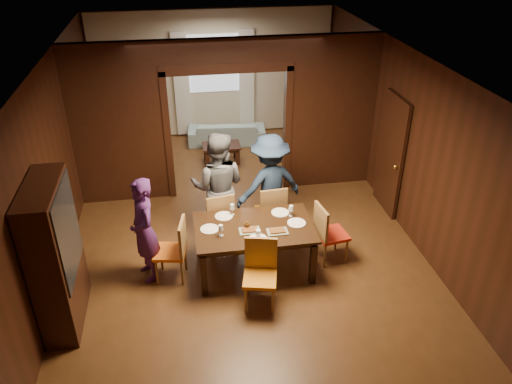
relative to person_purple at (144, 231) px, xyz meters
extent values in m
plane|color=#4D2E15|center=(1.49, 0.80, -0.80)|extent=(9.00, 9.00, 0.00)
cube|color=silver|center=(1.49, 0.80, 2.10)|extent=(5.50, 9.00, 0.02)
cube|color=black|center=(1.49, 5.30, 0.65)|extent=(5.50, 0.02, 2.90)
cube|color=black|center=(-1.26, 0.80, 0.65)|extent=(0.02, 9.00, 2.90)
cube|color=black|center=(4.24, 0.80, 0.65)|extent=(0.02, 9.00, 2.90)
cube|color=black|center=(-0.43, 2.40, 0.40)|extent=(1.65, 0.15, 2.40)
cube|color=black|center=(3.42, 2.40, 0.40)|extent=(1.65, 0.15, 2.40)
cube|color=black|center=(1.49, 2.40, 1.85)|extent=(5.50, 0.15, 0.50)
cube|color=beige|center=(1.49, 5.27, 0.65)|extent=(5.40, 0.04, 2.85)
imported|color=#491F5D|center=(0.00, 0.00, 0.00)|extent=(0.56, 0.68, 1.61)
imported|color=#4D4E54|center=(1.14, 0.88, 0.12)|extent=(1.04, 0.90, 1.85)
imported|color=#1A2A43|center=(1.98, 0.91, 0.06)|extent=(1.26, 0.93, 1.74)
imported|color=#92B4BF|center=(1.69, 4.65, -0.55)|extent=(1.81, 0.85, 0.51)
imported|color=black|center=(1.61, 0.01, -0.01)|extent=(0.29, 0.29, 0.07)
cube|color=black|center=(1.56, -0.09, -0.42)|extent=(1.72, 1.07, 0.76)
cube|color=black|center=(1.46, 3.63, -0.60)|extent=(0.80, 0.50, 0.40)
cube|color=black|center=(-1.04, -0.70, 0.20)|extent=(0.40, 1.20, 2.00)
cube|color=black|center=(4.19, 1.30, 0.25)|extent=(0.06, 0.90, 2.10)
cube|color=silver|center=(1.49, 5.24, 0.90)|extent=(1.20, 0.03, 1.30)
cube|color=white|center=(0.74, 5.20, 0.45)|extent=(0.35, 0.06, 2.40)
cube|color=white|center=(2.24, 5.20, 0.45)|extent=(0.35, 0.06, 2.40)
cylinder|color=silver|center=(0.92, -0.06, -0.04)|extent=(0.27, 0.27, 0.01)
cylinder|color=silver|center=(1.16, 0.25, -0.04)|extent=(0.27, 0.27, 0.01)
cylinder|color=white|center=(2.01, 0.22, -0.04)|extent=(0.27, 0.27, 0.01)
cylinder|color=white|center=(2.19, -0.10, -0.04)|extent=(0.27, 0.27, 0.01)
cylinder|color=white|center=(1.56, -0.42, -0.04)|extent=(0.27, 0.27, 0.01)
cube|color=gray|center=(1.48, -0.20, -0.03)|extent=(0.30, 0.20, 0.04)
cube|color=gray|center=(1.87, -0.28, -0.03)|extent=(0.30, 0.20, 0.04)
cylinder|color=silver|center=(1.57, -0.39, 0.03)|extent=(0.07, 0.07, 0.14)
camera|label=1|loc=(0.61, -6.03, 3.96)|focal=35.00mm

